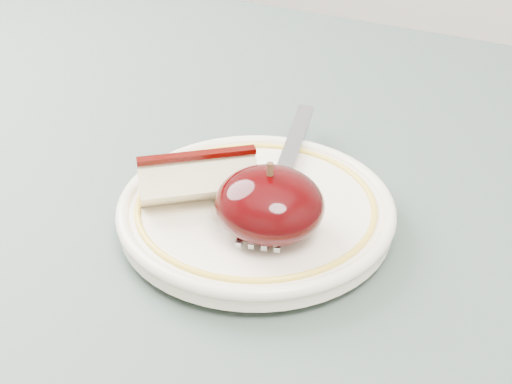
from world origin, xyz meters
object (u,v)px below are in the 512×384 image
at_px(table, 106,312).
at_px(plate, 256,210).
at_px(fork, 284,171).
at_px(apple_half, 270,204).

height_order(table, plate, plate).
height_order(plate, fork, fork).
bearing_deg(plate, fork, 87.04).
distance_m(apple_half, fork, 0.07).
xyz_separation_m(table, apple_half, (0.13, 0.02, 0.13)).
distance_m(table, fork, 0.17).
height_order(table, apple_half, apple_half).
relative_size(plate, fork, 0.98).
height_order(plate, apple_half, apple_half).
relative_size(table, apple_half, 13.30).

